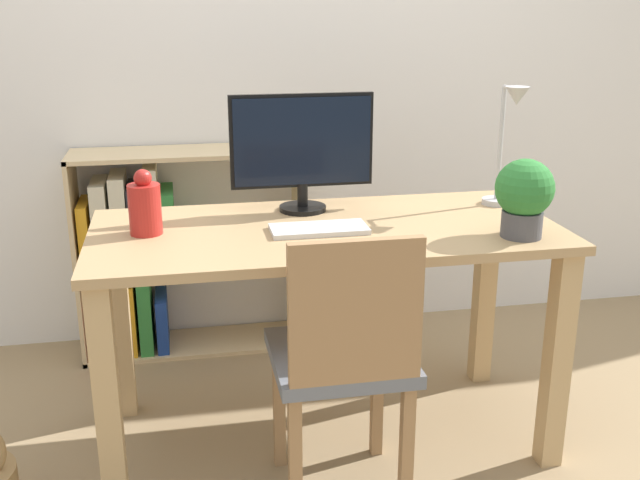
{
  "coord_description": "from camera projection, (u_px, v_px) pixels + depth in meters",
  "views": [
    {
      "loc": [
        -0.45,
        -2.23,
        1.45
      ],
      "look_at": [
        0.0,
        0.1,
        0.69
      ],
      "focal_mm": 42.0,
      "sensor_mm": 36.0,
      "label": 1
    }
  ],
  "objects": [
    {
      "name": "vase",
      "position": [
        145.0,
        206.0,
        2.28
      ],
      "size": [
        0.1,
        0.1,
        0.2
      ],
      "color": "#B2231E",
      "rests_on": "desk"
    },
    {
      "name": "keyboard",
      "position": [
        319.0,
        229.0,
        2.33
      ],
      "size": [
        0.3,
        0.14,
        0.02
      ],
      "color": "silver",
      "rests_on": "desk"
    },
    {
      "name": "desk_lamp",
      "position": [
        508.0,
        135.0,
        2.51
      ],
      "size": [
        0.1,
        0.19,
        0.42
      ],
      "color": "#B7B7BC",
      "rests_on": "desk"
    },
    {
      "name": "ground_plane",
      "position": [
        325.0,
        435.0,
        2.62
      ],
      "size": [
        10.0,
        10.0,
        0.0
      ],
      "primitive_type": "plane",
      "color": "#997F5B"
    },
    {
      "name": "potted_plant",
      "position": [
        524.0,
        195.0,
        2.24
      ],
      "size": [
        0.18,
        0.18,
        0.24
      ],
      "color": "#4C4C51",
      "rests_on": "desk"
    },
    {
      "name": "wall_back",
      "position": [
        280.0,
        37.0,
        3.14
      ],
      "size": [
        8.0,
        0.05,
        2.6
      ],
      "color": "white",
      "rests_on": "ground_plane"
    },
    {
      "name": "chair",
      "position": [
        345.0,
        356.0,
        2.13
      ],
      "size": [
        0.4,
        0.4,
        0.87
      ],
      "rotation": [
        0.0,
        0.0,
        -0.08
      ],
      "color": "slate",
      "rests_on": "ground_plane"
    },
    {
      "name": "desk",
      "position": [
        326.0,
        267.0,
        2.42
      ],
      "size": [
        1.48,
        0.69,
        0.76
      ],
      "color": "tan",
      "rests_on": "ground_plane"
    },
    {
      "name": "monitor",
      "position": [
        302.0,
        146.0,
        2.5
      ],
      "size": [
        0.48,
        0.16,
        0.4
      ],
      "color": "black",
      "rests_on": "desk"
    },
    {
      "name": "bookshelf",
      "position": [
        151.0,
        258.0,
        3.14
      ],
      "size": [
        0.94,
        0.28,
        0.87
      ],
      "color": "#D8BC8C",
      "rests_on": "ground_plane"
    }
  ]
}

